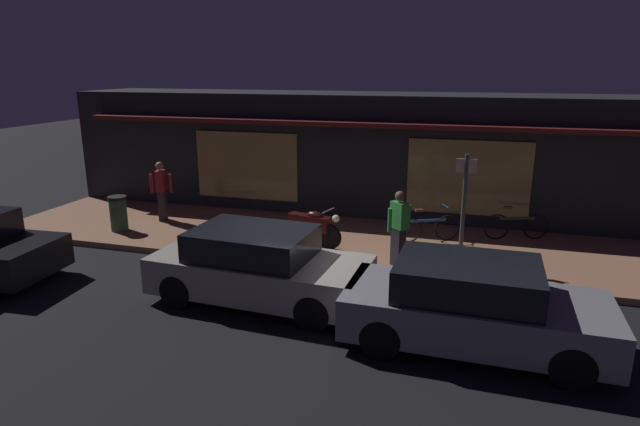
{
  "coord_description": "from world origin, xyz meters",
  "views": [
    {
      "loc": [
        3.33,
        -9.51,
        4.35
      ],
      "look_at": [
        -0.15,
        2.4,
        0.95
      ],
      "focal_mm": 29.98,
      "sensor_mm": 36.0,
      "label": 1
    }
  ],
  "objects": [
    {
      "name": "ground_plane",
      "position": [
        0.0,
        0.0,
        0.0
      ],
      "size": [
        60.0,
        60.0,
        0.0
      ],
      "primitive_type": "plane",
      "color": "black"
    },
    {
      "name": "sidewalk_slab",
      "position": [
        0.0,
        3.0,
        0.07
      ],
      "size": [
        18.0,
        4.0,
        0.15
      ],
      "primitive_type": "cube",
      "color": "#8C6047",
      "rests_on": "ground_plane"
    },
    {
      "name": "storefront_building",
      "position": [
        0.0,
        6.39,
        1.8
      ],
      "size": [
        18.0,
        3.3,
        3.6
      ],
      "color": "black",
      "rests_on": "ground_plane"
    },
    {
      "name": "motorcycle",
      "position": [
        -0.35,
        2.27,
        0.65
      ],
      "size": [
        1.68,
        0.67,
        0.97
      ],
      "color": "black",
      "rests_on": "sidewalk_slab"
    },
    {
      "name": "bicycle_parked",
      "position": [
        2.35,
        3.36,
        0.51
      ],
      "size": [
        1.51,
        0.76,
        0.91
      ],
      "color": "black",
      "rests_on": "sidewalk_slab"
    },
    {
      "name": "bicycle_extra",
      "position": [
        4.46,
        4.19,
        0.51
      ],
      "size": [
        1.59,
        0.61,
        0.91
      ],
      "color": "black",
      "rests_on": "sidewalk_slab"
    },
    {
      "name": "person_photographer",
      "position": [
        -5.03,
        3.23,
        1.03
      ],
      "size": [
        0.6,
        0.43,
        1.67
      ],
      "color": "#28232D",
      "rests_on": "sidewalk_slab"
    },
    {
      "name": "person_bystander",
      "position": [
        1.88,
        1.51,
        1.03
      ],
      "size": [
        0.47,
        0.52,
        1.67
      ],
      "color": "#28232D",
      "rests_on": "sidewalk_slab"
    },
    {
      "name": "sign_post",
      "position": [
        3.18,
        2.25,
        1.51
      ],
      "size": [
        0.44,
        0.09,
        2.4
      ],
      "color": "#47474C",
      "rests_on": "sidewalk_slab"
    },
    {
      "name": "trash_bin",
      "position": [
        -5.6,
        2.03,
        0.62
      ],
      "size": [
        0.48,
        0.48,
        0.93
      ],
      "color": "#2D4C33",
      "rests_on": "sidewalk_slab"
    },
    {
      "name": "parked_car_far",
      "position": [
        -0.46,
        -0.73,
        0.7
      ],
      "size": [
        4.2,
        2.0,
        1.42
      ],
      "color": "black",
      "rests_on": "ground_plane"
    },
    {
      "name": "parked_car_across",
      "position": [
        3.47,
        -1.39,
        0.7
      ],
      "size": [
        4.14,
        1.85,
        1.42
      ],
      "color": "black",
      "rests_on": "ground_plane"
    }
  ]
}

